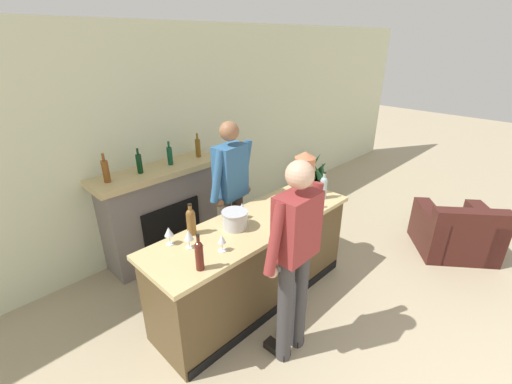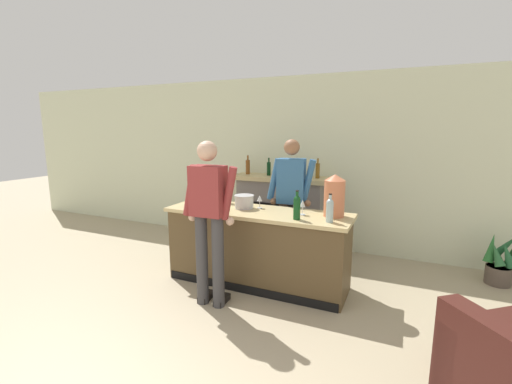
# 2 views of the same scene
# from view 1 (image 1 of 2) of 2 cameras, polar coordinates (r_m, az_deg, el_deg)

# --- Properties ---
(wall_back_panel) EXTENTS (12.00, 0.07, 2.75)m
(wall_back_panel) POSITION_cam_1_polar(r_m,az_deg,el_deg) (4.33, -18.10, 7.15)
(wall_back_panel) COLOR beige
(wall_back_panel) RESTS_ON ground_plane
(bar_counter) EXTENTS (2.28, 0.70, 0.94)m
(bar_counter) POSITION_cam_1_polar(r_m,az_deg,el_deg) (3.58, -0.21, -11.53)
(bar_counter) COLOR brown
(bar_counter) RESTS_ON ground_plane
(fireplace_stone) EXTENTS (1.55, 0.52, 1.49)m
(fireplace_stone) POSITION_cam_1_polar(r_m,az_deg,el_deg) (4.39, -15.41, -3.23)
(fireplace_stone) COLOR slate
(fireplace_stone) RESTS_ON ground_plane
(armchair_black) EXTENTS (1.16, 1.18, 0.73)m
(armchair_black) POSITION_cam_1_polar(r_m,az_deg,el_deg) (5.11, 30.39, -6.15)
(armchair_black) COLOR #3F1915
(armchair_black) RESTS_ON ground_plane
(potted_plant_corner) EXTENTS (0.46, 0.46, 0.69)m
(potted_plant_corner) POSITION_cam_1_polar(r_m,az_deg,el_deg) (6.26, 9.99, 2.68)
(potted_plant_corner) COLOR brown
(potted_plant_corner) RESTS_ON ground_plane
(person_customer) EXTENTS (0.66, 0.31, 1.80)m
(person_customer) POSITION_cam_1_polar(r_m,az_deg,el_deg) (2.75, 6.45, -10.69)
(person_customer) COLOR #3B3A3B
(person_customer) RESTS_ON ground_plane
(person_bartender) EXTENTS (0.65, 0.34, 1.79)m
(person_bartender) POSITION_cam_1_polar(r_m,az_deg,el_deg) (3.84, -4.11, 0.02)
(person_bartender) COLOR #50423A
(person_bartender) RESTS_ON ground_plane
(copper_dispenser) EXTENTS (0.24, 0.28, 0.48)m
(copper_dispenser) POSITION_cam_1_polar(r_m,az_deg,el_deg) (3.92, 8.07, 3.33)
(copper_dispenser) COLOR #D0734D
(copper_dispenser) RESTS_ON bar_counter
(ice_bucket_steel) EXTENTS (0.25, 0.25, 0.17)m
(ice_bucket_steel) POSITION_cam_1_polar(r_m,az_deg,el_deg) (3.20, -3.54, -4.60)
(ice_bucket_steel) COLOR silver
(ice_bucket_steel) RESTS_ON bar_counter
(wine_bottle_cabernet_heavy) EXTENTS (0.07, 0.07, 0.31)m
(wine_bottle_cabernet_heavy) POSITION_cam_1_polar(r_m,az_deg,el_deg) (2.67, -9.45, -10.20)
(wine_bottle_cabernet_heavy) COLOR #511D14
(wine_bottle_cabernet_heavy) RESTS_ON bar_counter
(wine_bottle_port_short) EXTENTS (0.08, 0.08, 0.33)m
(wine_bottle_port_short) POSITION_cam_1_polar(r_m,az_deg,el_deg) (3.53, 8.45, -0.80)
(wine_bottle_port_short) COLOR #10431A
(wine_bottle_port_short) RESTS_ON bar_counter
(wine_bottle_chardonnay_pale) EXTENTS (0.08, 0.08, 0.31)m
(wine_bottle_chardonnay_pale) POSITION_cam_1_polar(r_m,az_deg,el_deg) (3.82, 11.19, 0.88)
(wine_bottle_chardonnay_pale) COLOR #A0B8BC
(wine_bottle_chardonnay_pale) RESTS_ON bar_counter
(wine_bottle_rose_blush) EXTENTS (0.08, 0.08, 0.30)m
(wine_bottle_rose_blush) POSITION_cam_1_polar(r_m,az_deg,el_deg) (3.13, -10.79, -4.68)
(wine_bottle_rose_blush) COLOR brown
(wine_bottle_rose_blush) RESTS_ON bar_counter
(wine_glass_front_right) EXTENTS (0.07, 0.07, 0.15)m
(wine_glass_front_right) POSITION_cam_1_polar(r_m,az_deg,el_deg) (2.87, -5.71, -7.97)
(wine_glass_front_right) COLOR silver
(wine_glass_front_right) RESTS_ON bar_counter
(wine_glass_near_bucket) EXTENTS (0.07, 0.07, 0.16)m
(wine_glass_near_bucket) POSITION_cam_1_polar(r_m,az_deg,el_deg) (3.35, -2.34, -2.57)
(wine_glass_near_bucket) COLOR silver
(wine_glass_near_bucket) RESTS_ON bar_counter
(wine_glass_mid_counter) EXTENTS (0.08, 0.08, 0.17)m
(wine_glass_mid_counter) POSITION_cam_1_polar(r_m,az_deg,el_deg) (2.94, -11.17, -7.10)
(wine_glass_mid_counter) COLOR silver
(wine_glass_mid_counter) RESTS_ON bar_counter
(wine_glass_front_left) EXTENTS (0.08, 0.08, 0.17)m
(wine_glass_front_left) POSITION_cam_1_polar(r_m,az_deg,el_deg) (3.03, -14.33, -6.52)
(wine_glass_front_left) COLOR silver
(wine_glass_front_left) RESTS_ON bar_counter
(wine_glass_back_row) EXTENTS (0.07, 0.07, 0.18)m
(wine_glass_back_row) POSITION_cam_1_polar(r_m,az_deg,el_deg) (3.66, 5.62, -0.05)
(wine_glass_back_row) COLOR silver
(wine_glass_back_row) RESTS_ON bar_counter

